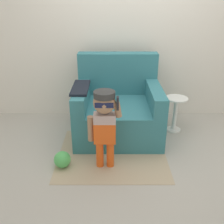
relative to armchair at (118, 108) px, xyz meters
name	(u,v)px	position (x,y,z in m)	size (l,w,h in m)	color
ground_plane	(132,140)	(0.19, -0.24, -0.35)	(10.00, 10.00, 0.00)	#ADA89E
wall_back	(131,29)	(0.19, 0.64, 0.95)	(10.00, 0.05, 2.60)	silver
armchair	(118,108)	(0.00, 0.00, 0.00)	(1.11, 1.04, 1.02)	teal
person_child	(104,118)	(-0.15, -0.81, 0.23)	(0.36, 0.27, 0.87)	#E05119
side_table	(175,111)	(0.79, 0.04, -0.05)	(0.30, 0.30, 0.49)	white
rug	(112,153)	(-0.08, -0.57, -0.34)	(1.26, 1.14, 0.01)	tan
toy_ball	(62,160)	(-0.62, -0.83, -0.26)	(0.18, 0.18, 0.18)	#4CB256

